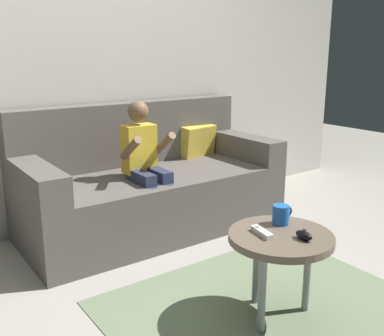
% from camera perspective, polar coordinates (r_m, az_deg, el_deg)
% --- Properties ---
extents(ground_plane, '(10.23, 10.23, 0.00)m').
position_cam_1_polar(ground_plane, '(2.26, 7.96, -18.93)').
color(ground_plane, '#9E998E').
extents(wall_back, '(5.11, 0.05, 2.50)m').
position_cam_1_polar(wall_back, '(3.34, -12.56, 14.43)').
color(wall_back, beige).
rests_on(wall_back, ground).
extents(couch, '(1.81, 0.80, 0.88)m').
position_cam_1_polar(couch, '(3.23, -5.32, -2.29)').
color(couch, '#56514C').
rests_on(couch, ground).
extents(person_seated_on_couch, '(0.30, 0.37, 0.93)m').
position_cam_1_polar(person_seated_on_couch, '(2.95, -5.89, 0.74)').
color(person_seated_on_couch, '#282D47').
rests_on(person_seated_on_couch, ground).
extents(coffee_table, '(0.49, 0.49, 0.43)m').
position_cam_1_polar(coffee_table, '(2.15, 11.08, -9.42)').
color(coffee_table, brown).
rests_on(coffee_table, ground).
extents(area_rug, '(1.49, 1.35, 0.01)m').
position_cam_1_polar(area_rug, '(2.33, 10.66, -17.87)').
color(area_rug, '#6B7A5B').
rests_on(area_rug, ground).
extents(game_remote_white_near_edge, '(0.06, 0.14, 0.03)m').
position_cam_1_polar(game_remote_white_near_edge, '(2.10, 8.84, -8.04)').
color(game_remote_white_near_edge, white).
rests_on(game_remote_white_near_edge, coffee_table).
extents(nunchuk_black, '(0.05, 0.09, 0.05)m').
position_cam_1_polar(nunchuk_black, '(2.08, 14.01, -8.27)').
color(nunchuk_black, black).
rests_on(nunchuk_black, coffee_table).
extents(coffee_mug, '(0.12, 0.08, 0.09)m').
position_cam_1_polar(coffee_mug, '(2.23, 11.24, -5.82)').
color(coffee_mug, '#1959B2').
rests_on(coffee_mug, coffee_table).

